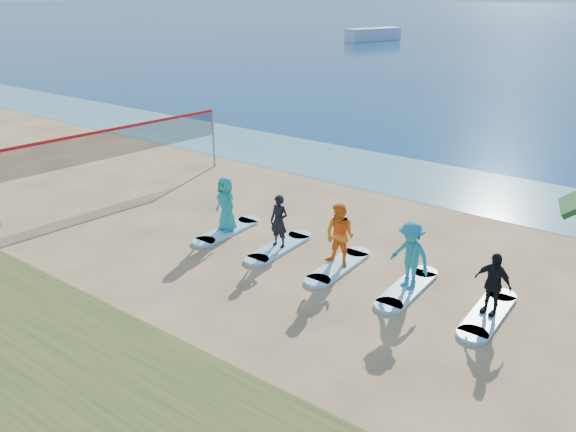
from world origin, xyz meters
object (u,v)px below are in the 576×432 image
Objects in this scene: surfboard_0 at (227,231)px; surfboard_4 at (488,314)px; surfboard_3 at (407,288)px; student_3 at (410,255)px; volleyball_net at (117,143)px; surfboard_2 at (339,266)px; student_0 at (226,204)px; surfboard_1 at (279,247)px; student_1 at (279,221)px; student_4 at (493,284)px; student_2 at (340,235)px; boat_offshore_a at (373,40)px.

surfboard_0 is 1.00× the size of surfboard_4.
surfboard_3 is 0.94m from student_3.
volleyball_net is 4.10× the size of surfboard_2.
surfboard_2 is at bearing 15.19° from student_0.
surfboard_0 is 2.05m from surfboard_1.
surfboard_1 is (2.05, 0.00, 0.00)m from surfboard_0.
student_1 is (0.00, 0.00, 0.83)m from surfboard_1.
surfboard_0 is 4.11m from surfboard_2.
student_4 reaches higher than surfboard_2.
surfboard_0 is 4.21m from student_2.
surfboard_4 is (6.16, -0.00, -0.83)m from student_1.
volleyball_net is at bearing -49.99° from boat_offshore_a.
student_3 reaches higher than student_1.
surfboard_2 is 2.26m from student_3.
surfboard_4 is (8.21, -0.00, -0.91)m from student_0.
student_0 is 2.06m from student_1.
surfboard_0 and surfboard_3 have the same top height.
student_1 is 2.22m from surfboard_2.
boat_offshore_a is 5.61× the size of student_1.
surfboard_1 is 6.21m from student_4.
student_1 is 6.22m from surfboard_4.
student_4 is (4.11, 0.00, 0.81)m from surfboard_2.
student_1 is at bearing 180.00° from surfboard_2.
student_4 is (0.00, 0.00, 0.81)m from surfboard_4.
surfboard_4 is at bearing -78.99° from student_4.
student_4 is at bearing 0.00° from surfboard_2.
student_3 is (4.11, 0.00, 0.94)m from surfboard_1.
student_2 is at bearing -164.41° from student_3.
student_1 is (2.05, 0.00, 0.83)m from surfboard_0.
student_1 is 0.72× the size of surfboard_2.
surfboard_1 and surfboard_3 have the same top height.
boat_offshore_a is 5.13× the size of student_0.
student_3 is at bearing -1.47° from student_1.
surfboard_2 is 1.23× the size of student_3.
student_0 is 0.78× the size of surfboard_3.
surfboard_3 is at bearing -168.99° from student_4.
student_2 is 0.99× the size of student_3.
surfboard_2 is at bearing 0.00° from surfboard_0.
student_4 is at bearing 0.00° from surfboard_0.
surfboard_0 and surfboard_4 have the same top height.
student_2 is (9.83, -0.45, -0.93)m from volleyball_net.
surfboard_2 is at bearing -168.99° from student_4.
boat_offshore_a is at bearing 129.94° from student_0.
student_3 is at bearing 180.00° from surfboard_4.
student_1 is at bearing -3.33° from volleyball_net.
surfboard_0 is 0.91m from student_0.
surfboard_1 is 0.83m from student_1.
surfboard_3 is (11.88, -0.45, -1.86)m from volleyball_net.
student_3 is (11.88, -0.45, -0.92)m from volleyball_net.
boat_offshore_a is 4.03× the size of surfboard_4.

